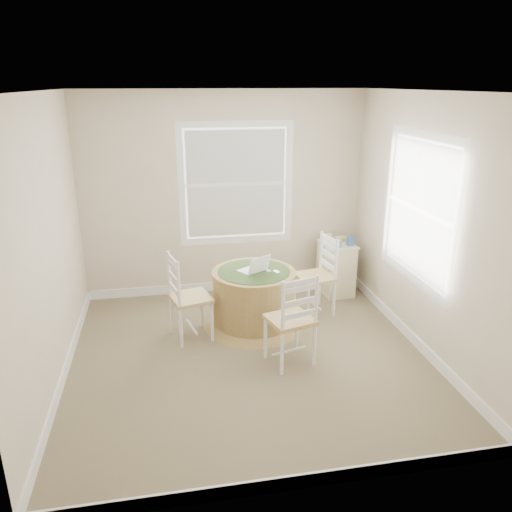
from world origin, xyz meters
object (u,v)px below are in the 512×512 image
object	(u,v)px
chair_near	(290,319)
chair_right	(315,277)
round_table	(254,296)
laptop	(254,269)
corner_chest	(336,268)
chair_left	(191,297)

from	to	relation	value
chair_near	chair_right	bearing A→B (deg)	-134.16
chair_near	round_table	bearing A→B (deg)	-91.96
laptop	corner_chest	size ratio (longest dim) A/B	0.55
chair_left	corner_chest	size ratio (longest dim) A/B	1.37
chair_right	laptop	distance (m)	0.83
chair_left	chair_right	size ratio (longest dim) A/B	1.00
round_table	chair_left	distance (m)	0.75
round_table	chair_left	size ratio (longest dim) A/B	1.18
round_table	chair_right	world-z (taller)	chair_right
chair_right	laptop	size ratio (longest dim) A/B	2.48
round_table	laptop	size ratio (longest dim) A/B	2.94
chair_left	chair_near	size ratio (longest dim) A/B	1.00
chair_right	chair_left	bearing A→B (deg)	-87.73
chair_left	laptop	bearing A→B (deg)	-91.71
corner_chest	chair_near	bearing A→B (deg)	-127.46
chair_near	laptop	xyz separation A→B (m)	(-0.20, 0.85, 0.22)
chair_left	corner_chest	distance (m)	2.16
chair_right	corner_chest	bearing A→B (deg)	129.22
round_table	laptop	distance (m)	0.33
laptop	chair_right	bearing A→B (deg)	162.92
chair_left	chair_near	world-z (taller)	same
chair_near	corner_chest	size ratio (longest dim) A/B	1.37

